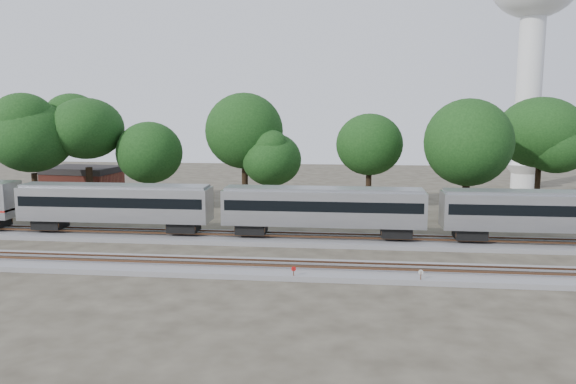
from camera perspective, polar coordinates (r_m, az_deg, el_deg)
name	(u,v)px	position (r m, az deg, el deg)	size (l,w,h in m)	color
ground	(285,258)	(47.51, -0.27, -6.71)	(160.00, 160.00, 0.00)	#383328
track_far	(293,239)	(53.24, 0.46, -4.81)	(160.00, 5.00, 0.73)	slate
track_near	(279,269)	(43.63, -0.88, -7.82)	(160.00, 5.00, 0.73)	slate
train	(435,209)	(52.92, 14.72, -1.64)	(117.38, 3.36, 4.95)	#B4B6BB
switch_stand_red	(294,272)	(41.14, 0.57, -8.12)	(0.35, 0.11, 1.10)	#512D19
switch_stand_white	(421,275)	(41.35, 13.34, -8.23)	(0.35, 0.13, 1.13)	#512D19
switch_lever	(353,279)	(41.63, 6.58, -8.76)	(0.50, 0.30, 0.30)	#512D19
water_tower	(534,7)	(96.20, 23.72, 16.80)	(13.40, 13.40, 37.11)	silver
brick_building	(83,183)	(82.36, -20.13, 0.88)	(10.08, 7.66, 4.50)	maroon
tree_0	(32,137)	(71.42, -24.60, 5.13)	(9.38, 9.38, 13.22)	black
tree_1	(87,129)	(71.46, -19.76, 6.08)	(10.23, 10.23, 14.42)	black
tree_2	(149,153)	(69.63, -13.90, 3.88)	(7.29, 7.29, 10.27)	black
tree_3	(244,131)	(68.52, -4.46, 6.19)	(9.90, 9.90, 13.96)	black
tree_4	(272,160)	(67.06, -1.66, 3.30)	(6.52, 6.52, 9.19)	black
tree_5	(369,145)	(68.74, 8.27, 4.78)	(8.25, 8.25, 11.63)	black
tree_6	(468,143)	(63.00, 17.83, 4.80)	(8.99, 8.99, 12.68)	black
tree_7	(541,133)	(76.64, 24.29, 5.52)	(9.63, 9.63, 13.58)	black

